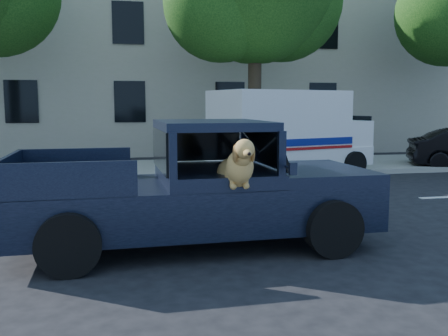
{
  "coord_description": "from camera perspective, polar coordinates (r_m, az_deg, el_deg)",
  "views": [
    {
      "loc": [
        0.73,
        -6.48,
        2.08
      ],
      "look_at": [
        2.1,
        0.31,
        1.2
      ],
      "focal_mm": 40.0,
      "sensor_mm": 36.0,
      "label": 1
    }
  ],
  "objects": [
    {
      "name": "building_main",
      "position": [
        23.22,
        -5.87,
        13.18
      ],
      "size": [
        26.0,
        6.0,
        9.0
      ],
      "primitive_type": "cube",
      "color": "#BEB19C",
      "rests_on": "ground"
    },
    {
      "name": "pickup_truck",
      "position": [
        7.37,
        -3.89,
        -4.17
      ],
      "size": [
        5.22,
        2.69,
        1.85
      ],
      "rotation": [
        0.0,
        0.0,
        0.03
      ],
      "color": "black",
      "rests_on": "ground"
    },
    {
      "name": "far_sidewalk",
      "position": [
        15.82,
        -13.94,
        -0.26
      ],
      "size": [
        60.0,
        4.0,
        0.15
      ],
      "primitive_type": "cube",
      "color": "gray",
      "rests_on": "ground"
    },
    {
      "name": "mail_truck",
      "position": [
        14.58,
        7.28,
        3.25
      ],
      "size": [
        4.92,
        3.36,
        2.47
      ],
      "rotation": [
        0.0,
        0.0,
        0.3
      ],
      "color": "silver",
      "rests_on": "ground"
    },
    {
      "name": "ground",
      "position": [
        6.84,
        -17.26,
        -10.78
      ],
      "size": [
        120.0,
        120.0,
        0.0
      ],
      "primitive_type": "plane",
      "color": "black",
      "rests_on": "ground"
    },
    {
      "name": "lane_stripes",
      "position": [
        10.17,
        -3.99,
        -4.54
      ],
      "size": [
        21.6,
        0.14,
        0.01
      ],
      "primitive_type": null,
      "color": "silver",
      "rests_on": "ground"
    }
  ]
}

